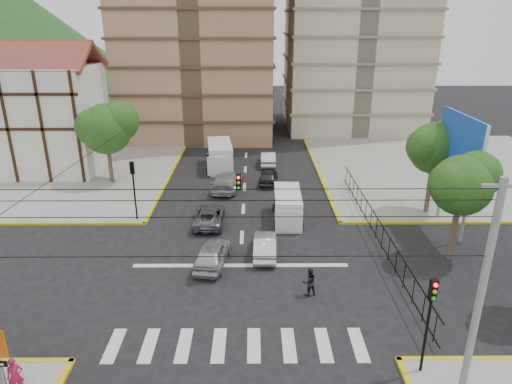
{
  "coord_description": "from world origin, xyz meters",
  "views": [
    {
      "loc": [
        0.79,
        -22.99,
        13.98
      ],
      "look_at": [
        0.96,
        3.19,
        4.0
      ],
      "focal_mm": 32.0,
      "sensor_mm": 36.0,
      "label": 1
    }
  ],
  "objects_px": {
    "pedestrian_crosswalk": "(309,282)",
    "van_right_lane": "(288,208)",
    "traffic_light_nw": "(133,181)",
    "pedestrian_sw_corner": "(15,376)",
    "car_white_front_right": "(265,245)",
    "traffic_light_se": "(430,311)",
    "car_silver_front_left": "(212,254)",
    "van_left_lane": "(220,157)"
  },
  "relations": [
    {
      "from": "van_right_lane",
      "to": "car_white_front_right",
      "type": "bearing_deg",
      "value": -107.96
    },
    {
      "from": "traffic_light_se",
      "to": "pedestrian_crosswalk",
      "type": "distance_m",
      "value": 7.47
    },
    {
      "from": "traffic_light_se",
      "to": "van_right_lane",
      "type": "relative_size",
      "value": 0.91
    },
    {
      "from": "van_left_lane",
      "to": "traffic_light_nw",
      "type": "bearing_deg",
      "value": -119.93
    },
    {
      "from": "car_white_front_right",
      "to": "pedestrian_sw_corner",
      "type": "relative_size",
      "value": 2.45
    },
    {
      "from": "traffic_light_nw",
      "to": "pedestrian_sw_corner",
      "type": "height_order",
      "value": "traffic_light_nw"
    },
    {
      "from": "car_white_front_right",
      "to": "pedestrian_crosswalk",
      "type": "bearing_deg",
      "value": 118.74
    },
    {
      "from": "van_right_lane",
      "to": "pedestrian_crosswalk",
      "type": "height_order",
      "value": "van_right_lane"
    },
    {
      "from": "traffic_light_se",
      "to": "van_left_lane",
      "type": "xyz_separation_m",
      "value": [
        -10.31,
        27.89,
        -1.86
      ]
    },
    {
      "from": "pedestrian_crosswalk",
      "to": "van_left_lane",
      "type": "bearing_deg",
      "value": -92.45
    },
    {
      "from": "traffic_light_nw",
      "to": "pedestrian_crosswalk",
      "type": "distance_m",
      "value": 15.31
    },
    {
      "from": "traffic_light_nw",
      "to": "pedestrian_sw_corner",
      "type": "xyz_separation_m",
      "value": [
        -0.69,
        -16.74,
        -2.15
      ]
    },
    {
      "from": "traffic_light_se",
      "to": "car_silver_front_left",
      "type": "height_order",
      "value": "traffic_light_se"
    },
    {
      "from": "traffic_light_nw",
      "to": "pedestrian_crosswalk",
      "type": "height_order",
      "value": "traffic_light_nw"
    },
    {
      "from": "traffic_light_se",
      "to": "traffic_light_nw",
      "type": "bearing_deg",
      "value": 135.0
    },
    {
      "from": "van_right_lane",
      "to": "pedestrian_sw_corner",
      "type": "xyz_separation_m",
      "value": [
        -11.79,
        -16.52,
        -0.09
      ]
    },
    {
      "from": "van_right_lane",
      "to": "van_left_lane",
      "type": "xyz_separation_m",
      "value": [
        -5.81,
        12.51,
        0.2
      ]
    },
    {
      "from": "car_silver_front_left",
      "to": "pedestrian_crosswalk",
      "type": "height_order",
      "value": "pedestrian_crosswalk"
    },
    {
      "from": "car_white_front_right",
      "to": "pedestrian_crosswalk",
      "type": "relative_size",
      "value": 2.48
    },
    {
      "from": "van_left_lane",
      "to": "car_silver_front_left",
      "type": "height_order",
      "value": "van_left_lane"
    },
    {
      "from": "van_left_lane",
      "to": "pedestrian_crosswalk",
      "type": "xyz_separation_m",
      "value": [
        6.28,
        -22.04,
        -0.45
      ]
    },
    {
      "from": "van_left_lane",
      "to": "car_silver_front_left",
      "type": "bearing_deg",
      "value": -94.14
    },
    {
      "from": "pedestrian_sw_corner",
      "to": "pedestrian_crosswalk",
      "type": "distance_m",
      "value": 14.11
    },
    {
      "from": "van_left_lane",
      "to": "car_white_front_right",
      "type": "distance_m",
      "value": 18.02
    },
    {
      "from": "traffic_light_nw",
      "to": "pedestrian_sw_corner",
      "type": "distance_m",
      "value": 16.89
    },
    {
      "from": "car_white_front_right",
      "to": "pedestrian_sw_corner",
      "type": "height_order",
      "value": "pedestrian_sw_corner"
    },
    {
      "from": "van_right_lane",
      "to": "van_left_lane",
      "type": "relative_size",
      "value": 0.82
    },
    {
      "from": "car_silver_front_left",
      "to": "car_white_front_right",
      "type": "distance_m",
      "value": 3.43
    },
    {
      "from": "car_silver_front_left",
      "to": "car_white_front_right",
      "type": "relative_size",
      "value": 1.07
    },
    {
      "from": "car_white_front_right",
      "to": "pedestrian_sw_corner",
      "type": "distance_m",
      "value": 15.24
    },
    {
      "from": "van_left_lane",
      "to": "pedestrian_crosswalk",
      "type": "height_order",
      "value": "van_left_lane"
    },
    {
      "from": "van_left_lane",
      "to": "pedestrian_crosswalk",
      "type": "relative_size",
      "value": 3.71
    },
    {
      "from": "van_right_lane",
      "to": "car_white_front_right",
      "type": "relative_size",
      "value": 1.22
    },
    {
      "from": "pedestrian_crosswalk",
      "to": "pedestrian_sw_corner",
      "type": "bearing_deg",
      "value": 11.32
    },
    {
      "from": "pedestrian_crosswalk",
      "to": "van_right_lane",
      "type": "bearing_deg",
      "value": -105.52
    },
    {
      "from": "van_left_lane",
      "to": "car_white_front_right",
      "type": "xyz_separation_m",
      "value": [
        4.03,
        -17.55,
        -0.6
      ]
    },
    {
      "from": "traffic_light_nw",
      "to": "car_white_front_right",
      "type": "bearing_deg",
      "value": -29.4
    },
    {
      "from": "car_silver_front_left",
      "to": "pedestrian_crosswalk",
      "type": "distance_m",
      "value": 6.38
    },
    {
      "from": "pedestrian_sw_corner",
      "to": "van_left_lane",
      "type": "bearing_deg",
      "value": 49.69
    },
    {
      "from": "van_left_lane",
      "to": "pedestrian_sw_corner",
      "type": "distance_m",
      "value": 29.64
    },
    {
      "from": "van_right_lane",
      "to": "car_silver_front_left",
      "type": "relative_size",
      "value": 1.14
    },
    {
      "from": "van_right_lane",
      "to": "traffic_light_nw",
      "type": "bearing_deg",
      "value": -179.66
    }
  ]
}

